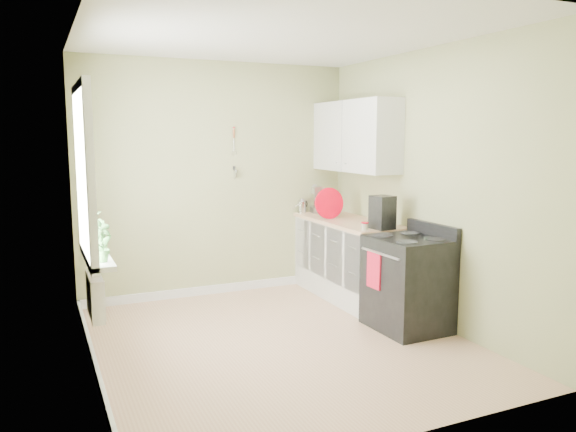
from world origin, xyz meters
name	(u,v)px	position (x,y,z in m)	size (l,w,h in m)	color
floor	(279,343)	(0.00, 0.00, -0.01)	(3.20, 3.60, 0.02)	tan
ceiling	(279,33)	(0.00, 0.00, 2.71)	(3.20, 3.60, 0.02)	white
wall_back	(217,180)	(0.00, 1.81, 1.35)	(3.20, 0.02, 2.70)	tan
wall_left	(84,203)	(-1.61, 0.00, 1.35)	(0.02, 3.60, 2.70)	tan
wall_right	(428,187)	(1.61, 0.00, 1.35)	(0.02, 3.60, 2.70)	tan
base_cabinets	(348,260)	(1.30, 1.00, 0.43)	(0.60, 1.60, 0.87)	white
countertop	(348,221)	(1.29, 1.00, 0.89)	(0.64, 1.60, 0.04)	#DAAF85
upper_cabinets	(355,136)	(1.43, 1.10, 1.85)	(0.35, 1.40, 0.80)	white
window	(83,174)	(-1.58, 0.30, 1.55)	(0.06, 1.14, 1.44)	white
window_sill	(96,255)	(-1.51, 0.30, 0.88)	(0.18, 1.14, 0.04)	white
radiator	(95,296)	(-1.54, 0.25, 0.55)	(0.12, 0.50, 0.35)	white
wall_utensils	(234,161)	(0.20, 1.78, 1.56)	(0.02, 0.14, 0.58)	#DAAF85
stove	(408,283)	(1.28, -0.16, 0.45)	(0.66, 0.74, 1.02)	black
stand_mixer	(317,200)	(1.27, 1.74, 1.06)	(0.23, 0.32, 0.36)	#B2B2B7
kettle	(302,206)	(1.05, 1.72, 1.00)	(0.18, 0.10, 0.18)	silver
coffee_maker	(382,213)	(1.28, 0.30, 1.07)	(0.22, 0.23, 0.34)	black
red_tray	(329,203)	(1.13, 1.15, 1.09)	(0.36, 0.36, 0.02)	red
jar	(365,226)	(1.07, 0.30, 0.95)	(0.08, 0.08, 0.08)	#A8A487
plant_a	(102,241)	(-1.50, -0.08, 1.07)	(0.17, 0.12, 0.33)	#33662A
plant_b	(98,238)	(-1.50, 0.18, 1.05)	(0.16, 0.13, 0.29)	#33662A
plant_c	(95,230)	(-1.50, 0.47, 1.06)	(0.18, 0.18, 0.33)	#33662A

